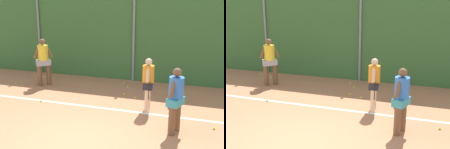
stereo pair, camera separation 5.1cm
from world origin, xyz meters
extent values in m
plane|color=#B2704C|center=(0.00, 1.76, 0.00)|extent=(24.22, 24.22, 0.00)
cube|color=#386633|center=(0.00, 6.00, 1.74)|extent=(15.74, 0.25, 3.48)
cylinder|color=gray|center=(-4.54, 5.82, 1.81)|extent=(0.10, 0.10, 3.61)
cylinder|color=gray|center=(0.00, 5.82, 1.81)|extent=(0.10, 0.10, 3.61)
cube|color=white|center=(0.00, 2.38, 0.00)|extent=(11.50, 0.10, 0.01)
cylinder|color=brown|center=(2.20, 1.17, 0.39)|extent=(0.17, 0.17, 0.78)
cylinder|color=brown|center=(2.31, 1.50, 0.39)|extent=(0.17, 0.17, 0.78)
cube|color=teal|center=(2.26, 1.33, 0.88)|extent=(0.46, 0.59, 0.21)
cylinder|color=blue|center=(2.26, 1.33, 1.27)|extent=(0.38, 0.38, 0.55)
sphere|color=brown|center=(2.26, 1.33, 1.67)|extent=(0.23, 0.23, 0.23)
cylinder|color=brown|center=(2.19, 1.13, 1.31)|extent=(0.18, 0.30, 0.53)
cylinder|color=brown|center=(2.33, 1.54, 1.31)|extent=(0.18, 0.30, 0.53)
cylinder|color=black|center=(2.31, 1.63, 0.93)|extent=(0.03, 0.03, 0.28)
torus|color=#26262B|center=(2.31, 1.63, 0.66)|extent=(0.11, 0.28, 0.28)
cylinder|color=beige|center=(1.25, 2.82, 0.37)|extent=(0.17, 0.17, 0.75)
cylinder|color=beige|center=(1.29, 2.49, 0.37)|extent=(0.17, 0.17, 0.75)
cube|color=#23232D|center=(1.27, 2.65, 0.85)|extent=(0.35, 0.53, 0.20)
cylinder|color=orange|center=(1.27, 2.65, 1.21)|extent=(0.37, 0.37, 0.53)
sphere|color=beige|center=(1.27, 2.65, 1.60)|extent=(0.22, 0.22, 0.22)
cylinder|color=beige|center=(1.24, 2.86, 1.25)|extent=(0.13, 0.30, 0.50)
cylinder|color=beige|center=(1.30, 2.45, 1.25)|extent=(0.13, 0.30, 0.50)
cylinder|color=black|center=(1.36, 2.37, 0.89)|extent=(0.03, 0.03, 0.28)
torus|color=#26262B|center=(1.36, 2.37, 0.62)|extent=(0.06, 0.28, 0.28)
cylinder|color=brown|center=(-3.45, 3.94, 0.42)|extent=(0.19, 0.19, 0.84)
cylinder|color=brown|center=(-3.17, 4.18, 0.42)|extent=(0.19, 0.19, 0.84)
cube|color=#99999E|center=(-3.31, 4.06, 0.95)|extent=(0.64, 0.62, 0.22)
cylinder|color=yellow|center=(-3.31, 4.06, 1.37)|extent=(0.41, 0.41, 0.60)
sphere|color=brown|center=(-3.31, 4.06, 1.80)|extent=(0.24, 0.24, 0.24)
cylinder|color=brown|center=(-3.48, 3.91, 1.41)|extent=(0.29, 0.27, 0.58)
cylinder|color=brown|center=(-3.14, 4.22, 1.41)|extent=(0.29, 0.27, 0.58)
cylinder|color=#2D2D33|center=(2.05, 3.39, 0.29)|extent=(0.36, 0.36, 0.42)
cylinder|color=#2D2D33|center=(2.17, 3.39, 0.04)|extent=(0.02, 0.02, 0.08)
cylinder|color=#2D2D33|center=(1.92, 3.39, 0.04)|extent=(0.02, 0.02, 0.08)
cylinder|color=#2D2D33|center=(2.05, 3.51, 0.04)|extent=(0.02, 0.02, 0.08)
sphere|color=#CCDB33|center=(2.09, 3.42, 0.48)|extent=(0.07, 0.07, 0.07)
sphere|color=#CCDB33|center=(2.00, 3.37, 0.48)|extent=(0.07, 0.07, 0.07)
sphere|color=#CCDB33|center=(0.06, 4.74, 0.03)|extent=(0.07, 0.07, 0.07)
sphere|color=#CCDB33|center=(0.15, 3.87, 0.03)|extent=(0.07, 0.07, 0.07)
sphere|color=#CCDB33|center=(3.29, 1.86, 0.03)|extent=(0.07, 0.07, 0.07)
sphere|color=#CCDB33|center=(-3.90, 5.00, 0.03)|extent=(0.07, 0.07, 0.07)
sphere|color=#CCDB33|center=(-4.60, 5.24, 0.03)|extent=(0.07, 0.07, 0.07)
sphere|color=#CCDB33|center=(-0.26, 5.28, 0.03)|extent=(0.07, 0.07, 0.07)
sphere|color=#CCDB33|center=(-4.56, 3.85, 0.03)|extent=(0.07, 0.07, 0.07)
sphere|color=#CCDB33|center=(-2.39, 2.28, 0.03)|extent=(0.07, 0.07, 0.07)
sphere|color=#CCDB33|center=(0.63, 3.62, 0.03)|extent=(0.07, 0.07, 0.07)
camera|label=1|loc=(2.88, -5.87, 3.50)|focal=46.04mm
camera|label=2|loc=(2.93, -5.86, 3.50)|focal=46.04mm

